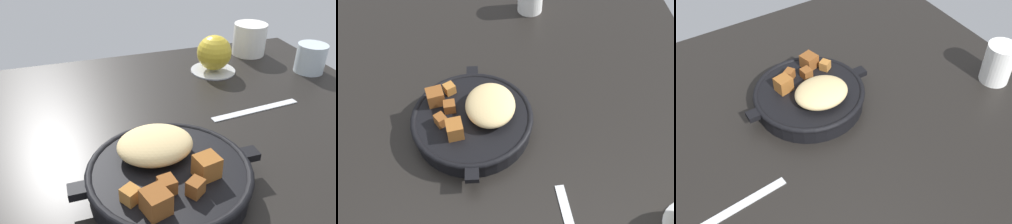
% 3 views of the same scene
% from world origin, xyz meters
% --- Properties ---
extents(ground_plane, '(1.02, 0.91, 0.02)m').
position_xyz_m(ground_plane, '(0.00, 0.00, -0.01)').
color(ground_plane, black).
extents(cast_iron_skillet, '(0.28, 0.24, 0.08)m').
position_xyz_m(cast_iron_skillet, '(-0.02, -0.07, 0.03)').
color(cast_iron_skillet, black).
rests_on(cast_iron_skillet, ground_plane).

